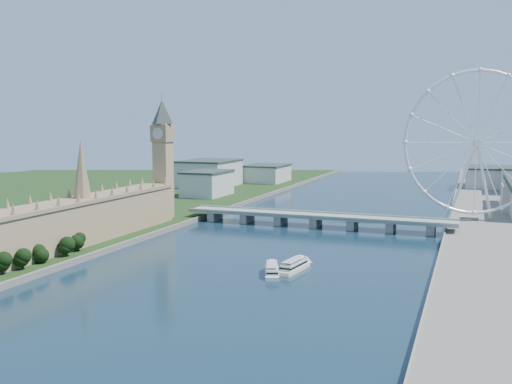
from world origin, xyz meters
The scene contains 8 objects.
ground centered at (0.00, 0.00, 0.00)m, with size 2000.00×2000.00×0.00m, color #1B384B.
parliament_range centered at (-128.00, 170.00, 18.48)m, with size 24.00×200.00×70.00m.
big_ben centered at (-128.00, 278.00, 66.57)m, with size 20.02×20.02×110.00m.
westminster_bridge centered at (0.00, 300.00, 6.63)m, with size 220.00×22.00×9.50m.
london_eye centered at (119.98, 355.08, 67.52)m, with size 113.60×39.12×124.30m.
city_skyline centered at (39.22, 560.08, 16.96)m, with size 505.00×280.00×32.00m.
tour_boat_near centered at (15.94, 145.71, 0.00)m, with size 7.71×30.13×6.66m, color white, non-canonical shape.
tour_boat_far centered at (24.68, 158.11, 0.00)m, with size 8.24×32.12×7.12m, color beige, non-canonical shape.
Camera 1 is at (116.66, -144.55, 82.72)m, focal length 40.00 mm.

